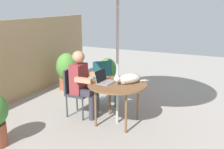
{
  "coord_description": "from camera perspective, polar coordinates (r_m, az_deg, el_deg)",
  "views": [
    {
      "loc": [
        -3.84,
        -1.7,
        2.03
      ],
      "look_at": [
        0.0,
        0.1,
        0.87
      ],
      "focal_mm": 41.82,
      "sensor_mm": 36.0,
      "label": 1
    }
  ],
  "objects": [
    {
      "name": "ground_plane",
      "position": [
        4.67,
        1.13,
        -10.5
      ],
      "size": [
        14.0,
        14.0,
        0.0
      ],
      "primitive_type": "plane",
      "color": "gray"
    },
    {
      "name": "chair_occupied",
      "position": [
        4.85,
        -8.06,
        -3.0
      ],
      "size": [
        0.4,
        0.4,
        0.89
      ],
      "color": "#33383F",
      "rests_on": "ground"
    },
    {
      "name": "patio_table",
      "position": [
        4.42,
        1.17,
        -2.78
      ],
      "size": [
        1.0,
        1.0,
        0.72
      ],
      "color": "brown",
      "rests_on": "ground"
    },
    {
      "name": "chair_empty",
      "position": [
        5.35,
        -1.83,
        -1.13
      ],
      "size": [
        0.56,
        0.56,
        0.89
      ],
      "color": "#1E606B",
      "rests_on": "ground"
    },
    {
      "name": "laptop",
      "position": [
        4.45,
        -1.91,
        -0.99
      ],
      "size": [
        0.32,
        0.27,
        0.21
      ],
      "color": "gray",
      "rests_on": "patio_table"
    },
    {
      "name": "potted_plant_corner",
      "position": [
        6.36,
        -0.98,
        0.64
      ],
      "size": [
        0.43,
        0.43,
        0.76
      ],
      "color": "#9E5138",
      "rests_on": "ground"
    },
    {
      "name": "person_seated",
      "position": [
        4.72,
        -6.53,
        -1.31
      ],
      "size": [
        0.48,
        0.48,
        1.23
      ],
      "color": "maroon",
      "rests_on": "ground"
    },
    {
      "name": "cat",
      "position": [
        4.4,
        3.53,
        -0.95
      ],
      "size": [
        0.5,
        0.48,
        0.17
      ],
      "color": "silver",
      "rests_on": "patio_table"
    },
    {
      "name": "fence_back",
      "position": [
        5.77,
        -21.52,
        2.48
      ],
      "size": [
        5.59,
        0.08,
        1.71
      ],
      "primitive_type": "cube",
      "color": "tan",
      "rests_on": "ground"
    },
    {
      "name": "potted_plant_by_chair",
      "position": [
        6.36,
        -9.82,
        0.95
      ],
      "size": [
        0.5,
        0.5,
        0.89
      ],
      "color": "#9E5138",
      "rests_on": "ground"
    }
  ]
}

